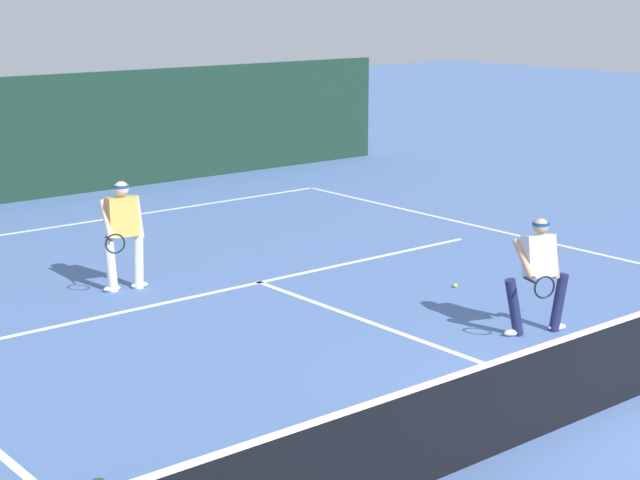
% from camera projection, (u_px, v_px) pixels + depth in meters
% --- Properties ---
extents(ground_plane, '(80.00, 80.00, 0.00)m').
position_uv_depth(ground_plane, '(607.00, 408.00, 11.05)').
color(ground_plane, '#4E6DA8').
extents(court_line_baseline_far, '(10.99, 0.10, 0.01)m').
position_uv_depth(court_line_baseline_far, '(91.00, 221.00, 19.98)').
color(court_line_baseline_far, white).
rests_on(court_line_baseline_far, ground_plane).
extents(court_line_service, '(8.96, 0.10, 0.01)m').
position_uv_depth(court_line_service, '(260.00, 282.00, 15.81)').
color(court_line_service, white).
rests_on(court_line_service, ground_plane).
extents(court_line_centre, '(0.10, 6.40, 0.01)m').
position_uv_depth(court_line_centre, '(401.00, 333.00, 13.46)').
color(court_line_centre, white).
rests_on(court_line_centre, ground_plane).
extents(tennis_net, '(12.03, 0.09, 1.07)m').
position_uv_depth(tennis_net, '(610.00, 364.00, 10.93)').
color(tennis_net, '#1E4723').
rests_on(tennis_net, ground_plane).
extents(player_near, '(1.05, 0.85, 1.54)m').
position_uv_depth(player_near, '(538.00, 271.00, 13.27)').
color(player_near, '#1E234C').
rests_on(player_near, ground_plane).
extents(player_far, '(0.90, 0.85, 1.65)m').
position_uv_depth(player_far, '(123.00, 231.00, 15.21)').
color(player_far, silver).
rests_on(player_far, ground_plane).
extents(tennis_ball, '(0.07, 0.07, 0.07)m').
position_uv_depth(tennis_ball, '(455.00, 285.00, 15.53)').
color(tennis_ball, '#D1E033').
rests_on(tennis_ball, ground_plane).
extents(back_fence_windscreen, '(19.32, 0.12, 2.63)m').
position_uv_depth(back_fence_windscreen, '(26.00, 139.00, 21.76)').
color(back_fence_windscreen, '#163124').
rests_on(back_fence_windscreen, ground_plane).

